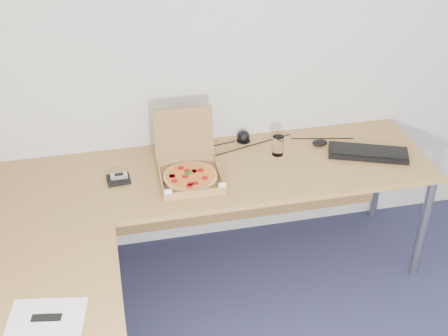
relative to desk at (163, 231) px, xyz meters
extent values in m
cube|color=#AE7E41|center=(0.32, 0.43, 0.01)|extent=(2.50, 0.70, 0.03)
cylinder|color=gray|center=(1.52, 0.73, -0.35)|extent=(0.05, 0.05, 0.70)
cube|color=#A67341|center=(0.20, 0.35, 0.03)|extent=(0.33, 0.33, 0.01)
cube|color=#A67341|center=(0.20, 0.54, 0.20)|extent=(0.33, 0.07, 0.32)
cylinder|color=tan|center=(0.20, 0.35, 0.05)|extent=(0.29, 0.29, 0.02)
cylinder|color=#B64125|center=(0.20, 0.35, 0.06)|extent=(0.25, 0.25, 0.00)
cylinder|color=white|center=(0.74, 0.52, 0.09)|extent=(0.07, 0.07, 0.12)
cube|color=black|center=(1.24, 0.40, 0.04)|extent=(0.48, 0.31, 0.03)
ellipsoid|color=black|center=(1.01, 0.56, 0.05)|extent=(0.10, 0.07, 0.03)
cube|color=black|center=(-0.18, 0.44, 0.04)|extent=(0.13, 0.11, 0.02)
cube|color=#B2B5BA|center=(-0.18, 0.44, 0.06)|extent=(0.09, 0.05, 0.02)
cube|color=white|center=(-0.54, -0.49, 0.03)|extent=(0.34, 0.27, 0.00)
ellipsoid|color=black|center=(0.58, 0.71, 0.07)|extent=(0.08, 0.08, 0.07)
camera|label=1|loc=(-0.20, -2.30, 1.87)|focal=48.19mm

